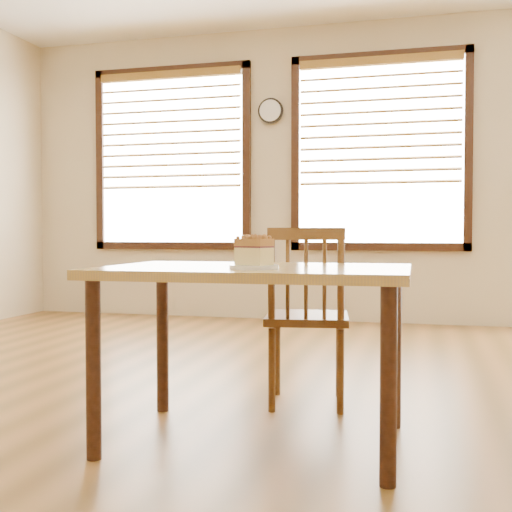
{
  "coord_description": "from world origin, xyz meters",
  "views": [
    {
      "loc": [
        0.73,
        -2.49,
        0.89
      ],
      "look_at": [
        0.09,
        -0.02,
        0.8
      ],
      "focal_mm": 45.0,
      "sensor_mm": 36.0,
      "label": 1
    }
  ],
  "objects": [
    {
      "name": "cake_slice",
      "position": [
        0.09,
        -0.04,
        0.83
      ],
      "size": [
        0.16,
        0.14,
        0.12
      ],
      "rotation": [
        0.0,
        0.0,
        -0.38
      ],
      "color": "#D8B47A",
      "rests_on": "plate"
    },
    {
      "name": "cafe_chair_main",
      "position": [
        0.16,
        0.75,
        0.47
      ],
      "size": [
        0.48,
        0.48,
        0.93
      ],
      "rotation": [
        0.0,
        0.0,
        3.29
      ],
      "color": "#573017",
      "rests_on": "ground"
    },
    {
      "name": "window_left",
      "position": [
        -1.9,
        3.97,
        1.81
      ],
      "size": [
        1.76,
        0.1,
        1.96
      ],
      "color": "white",
      "rests_on": "room_shell"
    },
    {
      "name": "plate",
      "position": [
        0.09,
        -0.05,
        0.76
      ],
      "size": [
        0.2,
        0.2,
        0.02
      ],
      "color": "white",
      "rests_on": "cafe_table_main"
    },
    {
      "name": "cafe_table_main",
      "position": [
        0.05,
        0.13,
        0.66
      ],
      "size": [
        1.29,
        0.87,
        0.75
      ],
      "rotation": [
        0.0,
        0.0,
        0.01
      ],
      "color": "#9F7B3E",
      "rests_on": "ground"
    },
    {
      "name": "ground",
      "position": [
        0.0,
        0.0,
        0.0
      ],
      "size": [
        8.0,
        8.0,
        0.0
      ],
      "primitive_type": "plane",
      "color": "brown"
    },
    {
      "name": "window_right",
      "position": [
        0.3,
        3.97,
        1.81
      ],
      "size": [
        1.76,
        0.1,
        1.96
      ],
      "color": "white",
      "rests_on": "room_shell"
    },
    {
      "name": "wall_clock",
      "position": [
        -0.8,
        3.96,
        2.15
      ],
      "size": [
        0.26,
        0.05,
        0.26
      ],
      "color": "black",
      "rests_on": "room_shell"
    }
  ]
}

